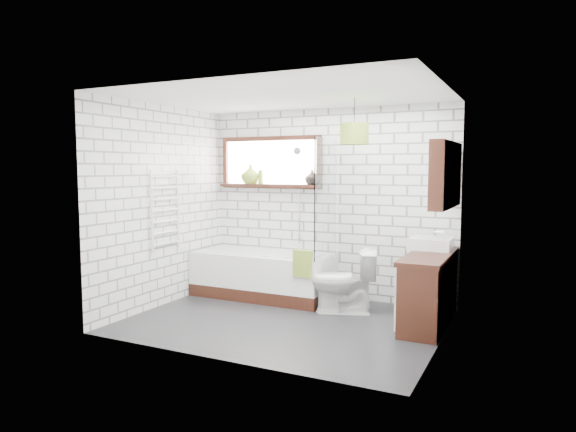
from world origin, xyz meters
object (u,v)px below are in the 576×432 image
at_px(vanity, 429,289).
at_px(basin, 431,244).
at_px(toilet, 344,281).
at_px(pendant, 354,134).
at_px(bathtub, 263,274).

relative_size(vanity, basin, 2.89).
height_order(toilet, pendant, pendant).
distance_m(bathtub, basin, 2.26).
relative_size(bathtub, toilet, 2.40).
relative_size(bathtub, pendant, 5.80).
distance_m(bathtub, vanity, 2.27).
distance_m(basin, toilet, 1.10).
relative_size(vanity, toilet, 1.78).
distance_m(vanity, toilet, 1.00).
bearing_deg(basin, pendant, -146.02).
bearing_deg(bathtub, toilet, -12.30).
height_order(bathtub, basin, basin).
xyz_separation_m(bathtub, basin, (2.19, 0.06, 0.55)).
relative_size(vanity, pendant, 4.29).
height_order(bathtub, vanity, vanity).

